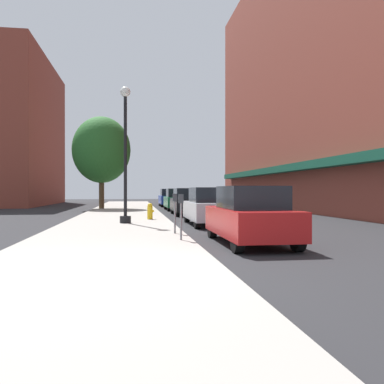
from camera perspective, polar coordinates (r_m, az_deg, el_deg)
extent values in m
plane|color=#232326|center=(25.46, -0.78, -3.21)|extent=(90.00, 90.00, 0.00)
cube|color=gray|center=(26.25, -9.77, -2.97)|extent=(4.80, 50.00, 0.12)
cube|color=brown|center=(33.84, 17.89, 16.42)|extent=(6.00, 40.00, 21.92)
cube|color=#144C38|center=(31.21, 12.33, 3.12)|extent=(0.90, 34.00, 0.50)
cube|color=brown|center=(46.11, -23.07, 7.68)|extent=(6.00, 18.00, 15.01)
cylinder|color=black|center=(17.72, -9.40, -3.86)|extent=(0.48, 0.48, 0.30)
cylinder|color=black|center=(17.74, -9.40, 5.04)|extent=(0.14, 0.14, 5.20)
sphere|color=silver|center=(18.18, -9.41, 13.80)|extent=(0.44, 0.44, 0.44)
cylinder|color=gold|center=(19.81, -5.97, -2.96)|extent=(0.26, 0.26, 0.62)
sphere|color=gold|center=(19.79, -5.97, -1.92)|extent=(0.24, 0.24, 0.24)
cylinder|color=gold|center=(19.81, -5.56, -2.69)|extent=(0.12, 0.10, 0.10)
cylinder|color=slate|center=(11.56, -1.56, -4.20)|extent=(0.06, 0.06, 1.05)
cube|color=#33383D|center=(11.53, -1.56, -0.95)|extent=(0.14, 0.09, 0.26)
cylinder|color=slate|center=(13.30, -2.44, -3.61)|extent=(0.06, 0.06, 1.05)
cube|color=#33383D|center=(13.27, -2.44, -0.79)|extent=(0.14, 0.09, 0.26)
cylinder|color=#4C3823|center=(31.92, -12.67, 0.28)|extent=(0.40, 0.40, 2.87)
ellipsoid|color=#235B23|center=(32.07, -12.68, 5.84)|extent=(4.45, 4.45, 5.12)
cylinder|color=black|center=(13.10, 2.86, -5.10)|extent=(0.22, 0.64, 0.64)
cylinder|color=black|center=(13.48, 9.41, -4.95)|extent=(0.22, 0.64, 0.64)
cylinder|color=black|center=(9.99, 6.41, -6.78)|extent=(0.22, 0.64, 0.64)
cylinder|color=black|center=(10.49, 14.74, -6.45)|extent=(0.22, 0.64, 0.64)
cube|color=red|center=(11.70, 8.14, -4.17)|extent=(1.80, 4.30, 0.76)
cube|color=black|center=(11.52, 8.35, -0.76)|extent=(1.56, 2.20, 0.64)
cylinder|color=black|center=(19.28, -0.73, -3.37)|extent=(0.22, 0.64, 0.64)
cylinder|color=black|center=(19.55, 3.82, -3.32)|extent=(0.22, 0.64, 0.64)
cylinder|color=black|center=(16.12, 0.75, -4.09)|extent=(0.22, 0.64, 0.64)
cylinder|color=black|center=(16.44, 6.14, -4.00)|extent=(0.22, 0.64, 0.64)
cube|color=#B2B2BA|center=(17.81, 2.43, -2.64)|extent=(1.80, 4.30, 0.76)
cube|color=black|center=(17.64, 2.52, -0.39)|extent=(1.56, 2.20, 0.64)
cylinder|color=black|center=(26.52, -2.78, -2.37)|extent=(0.22, 0.64, 0.64)
cylinder|color=black|center=(26.71, 0.55, -2.35)|extent=(0.22, 0.64, 0.64)
cylinder|color=black|center=(23.34, -2.04, -2.74)|extent=(0.22, 0.64, 0.64)
cylinder|color=black|center=(23.56, 1.74, -2.71)|extent=(0.22, 0.64, 0.64)
cube|color=black|center=(25.00, -0.66, -1.80)|extent=(1.80, 4.30, 0.76)
cube|color=black|center=(24.84, -0.61, -0.20)|extent=(1.56, 2.20, 0.64)
cylinder|color=black|center=(32.48, -3.78, -1.89)|extent=(0.22, 0.64, 0.64)
cylinder|color=black|center=(32.63, -1.05, -1.88)|extent=(0.22, 0.64, 0.64)
cylinder|color=black|center=(29.29, -3.30, -2.12)|extent=(0.22, 0.64, 0.64)
cylinder|color=black|center=(29.46, -0.27, -2.11)|extent=(0.22, 0.64, 0.64)
cube|color=#196638|center=(30.94, -2.11, -1.40)|extent=(1.80, 4.30, 0.76)
cube|color=black|center=(30.78, -2.08, -0.11)|extent=(1.56, 2.20, 0.64)
cylinder|color=black|center=(39.48, -4.57, -1.50)|extent=(0.22, 0.64, 0.64)
cylinder|color=black|center=(39.61, -2.32, -1.50)|extent=(0.22, 0.64, 0.64)
cylinder|color=black|center=(36.29, -4.25, -1.66)|extent=(0.22, 0.64, 0.64)
cylinder|color=black|center=(36.43, -1.80, -1.65)|extent=(0.22, 0.64, 0.64)
cube|color=#1E389E|center=(37.94, -3.24, -1.09)|extent=(1.80, 4.30, 0.76)
cube|color=black|center=(37.78, -3.22, -0.03)|extent=(1.56, 2.20, 0.64)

